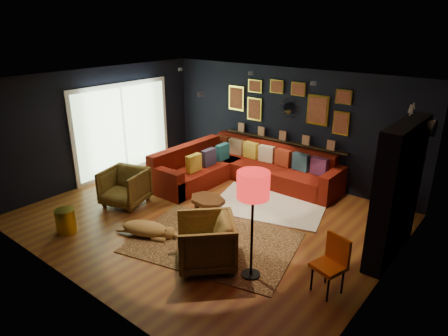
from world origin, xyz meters
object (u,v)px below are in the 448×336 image
Objects in this scene: coffee_table at (207,202)px; orange_chair at (332,260)px; dog at (145,226)px; armchair_right at (206,240)px; armchair_left at (125,185)px; floor_lamp at (253,190)px; pouf at (208,171)px; gold_stool at (66,221)px; sectional at (239,169)px.

orange_chair is at bearing -11.45° from coffee_table.
armchair_right is at bearing -21.88° from dog.
armchair_left is 4.50m from orange_chair.
orange_chair is 0.50× the size of floor_lamp.
pouf is 4.57m from orange_chair.
armchair_left is 1.47m from dog.
gold_stool is 4.63m from orange_chair.
dog is (-0.40, -1.21, -0.14)m from coffee_table.
sectional is 4.14m from orange_chair.
gold_stool is at bearing -145.50° from orange_chair.
dog is at bearing -134.85° from armchair_right.
dog is at bearing -71.84° from pouf.
armchair_left is at bearing 94.30° from gold_stool.
armchair_left is (-1.72, -0.59, 0.08)m from coffee_table.
floor_lamp is at bearing -50.36° from sectional.
dog is (-2.13, -0.21, -1.20)m from floor_lamp.
floor_lamp reaches higher than pouf.
dog is (1.22, 0.79, -0.02)m from gold_stool.
armchair_left is 1.42m from gold_stool.
floor_lamp is at bearing 16.61° from gold_stool.
floor_lamp reaches higher than orange_chair.
pouf is 0.66× the size of armchair_left.
sectional is at bearing 162.91° from armchair_right.
coffee_table is (0.61, -1.81, 0.01)m from sectional.
sectional is at bearing 161.36° from orange_chair.
armchair_left is (-0.43, -2.10, 0.21)m from pouf.
coffee_table is 0.49× the size of floor_lamp.
floor_lamp is (-1.05, -0.44, 0.91)m from orange_chair.
dog is at bearing -86.14° from sectional.
sectional is 3.42m from armchair_right.
armchair_right is at bearing -164.66° from floor_lamp.
armchair_right is 0.76× the size of dog.
armchair_right is 1.88m from orange_chair.
sectional is at bearing 75.14° from gold_stool.
floor_lamp is at bearing -30.06° from coffee_table.
orange_chair reaches higher than gold_stool.
armchair_left is (-1.12, -2.41, 0.09)m from sectional.
pouf is 0.66× the size of orange_chair.
armchair_left is 2.80m from armchair_right.
floor_lamp is 1.44× the size of dog.
sectional reaches higher than orange_chair.
coffee_table is 1.57m from armchair_right.
floor_lamp is at bearing -22.73° from armchair_left.
armchair_right reaches higher than coffee_table.
dog is (0.89, -2.71, -0.01)m from pouf.
sectional is 6.24× the size of pouf.
sectional reaches higher than gold_stool.
orange_chair reaches higher than dog.
floor_lamp is (0.71, 0.20, 0.96)m from armchair_right.
floor_lamp reaches higher than sectional.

